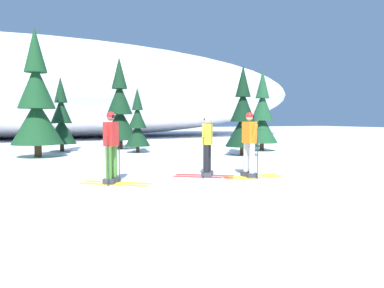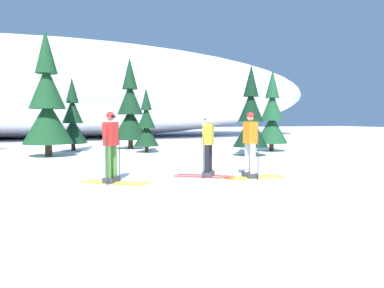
% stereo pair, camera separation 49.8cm
% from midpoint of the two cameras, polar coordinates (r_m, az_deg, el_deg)
% --- Properties ---
extents(ground_plane, '(120.00, 120.00, 0.00)m').
position_cam_midpoint_polar(ground_plane, '(8.91, -2.24, -6.34)').
color(ground_plane, white).
extents(skier_orange_jacket, '(1.76, 0.78, 1.80)m').
position_cam_midpoint_polar(skier_orange_jacket, '(9.63, 7.95, 0.06)').
color(skier_orange_jacket, gold).
rests_on(skier_orange_jacket, ground).
extents(skier_red_jacket, '(1.69, 1.34, 1.80)m').
position_cam_midpoint_polar(skier_red_jacket, '(8.89, -14.63, -0.41)').
color(skier_red_jacket, gold).
rests_on(skier_red_jacket, ground).
extents(skier_yellow_jacket, '(1.65, 1.29, 1.74)m').
position_cam_midpoint_polar(skier_yellow_jacket, '(9.68, 1.05, -0.05)').
color(skier_yellow_jacket, red).
rests_on(skier_yellow_jacket, ground).
extents(pine_tree_left, '(2.11, 2.11, 5.47)m').
position_cam_midpoint_polar(pine_tree_left, '(16.28, -24.93, 6.08)').
color(pine_tree_left, '#47301E').
rests_on(pine_tree_left, ground).
extents(pine_tree_center_left, '(1.45, 1.45, 3.75)m').
position_cam_midpoint_polar(pine_tree_center_left, '(18.80, -21.34, 3.66)').
color(pine_tree_center_left, '#47301E').
rests_on(pine_tree_center_left, ground).
extents(pine_tree_center, '(1.93, 1.93, 4.99)m').
position_cam_midpoint_polar(pine_tree_center, '(19.46, -12.48, 5.38)').
color(pine_tree_center, '#47301E').
rests_on(pine_tree_center, ground).
extents(pine_tree_center_right, '(1.22, 1.22, 3.15)m').
position_cam_midpoint_polar(pine_tree_center_right, '(17.09, -9.75, 3.02)').
color(pine_tree_center_right, '#47301E').
rests_on(pine_tree_center_right, ground).
extents(pine_tree_right, '(1.54, 1.54, 4.00)m').
position_cam_midpoint_polar(pine_tree_right, '(15.65, 7.41, 4.26)').
color(pine_tree_right, '#47301E').
rests_on(pine_tree_right, ground).
extents(pine_tree_far_right, '(1.59, 1.59, 4.12)m').
position_cam_midpoint_polar(pine_tree_far_right, '(18.12, 10.65, 4.35)').
color(pine_tree_far_right, '#47301E').
rests_on(pine_tree_far_right, ground).
extents(snow_ridge_background, '(49.06, 19.31, 8.39)m').
position_cam_midpoint_polar(snow_ridge_background, '(33.30, -23.57, 8.17)').
color(snow_ridge_background, white).
rests_on(snow_ridge_background, ground).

